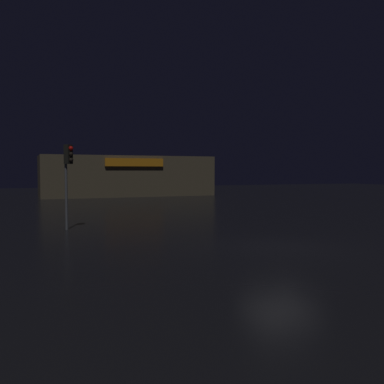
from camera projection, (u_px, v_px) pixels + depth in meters
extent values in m
plane|color=black|center=(279.00, 247.00, 14.76)|extent=(120.00, 120.00, 0.00)
cube|color=brown|center=(127.00, 176.00, 46.37)|extent=(18.45, 6.77, 4.35)
cube|color=orange|center=(135.00, 162.00, 43.03)|extent=(6.13, 0.24, 0.83)
cylinder|color=#595B60|center=(66.00, 187.00, 19.06)|extent=(0.12, 0.12, 3.91)
cube|color=black|center=(68.00, 154.00, 18.92)|extent=(0.41, 0.41, 0.88)
sphere|color=red|center=(71.00, 148.00, 18.84)|extent=(0.20, 0.20, 0.20)
sphere|color=black|center=(71.00, 154.00, 18.85)|extent=(0.20, 0.20, 0.20)
sphere|color=black|center=(71.00, 160.00, 18.86)|extent=(0.20, 0.20, 0.20)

